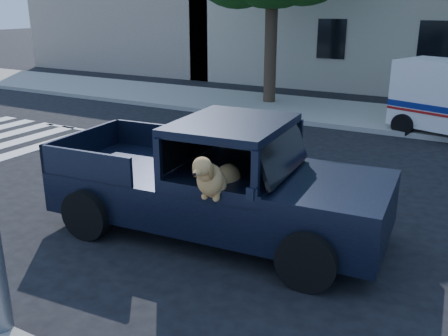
% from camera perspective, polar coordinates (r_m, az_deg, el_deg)
% --- Properties ---
extents(ground, '(120.00, 120.00, 0.00)m').
position_cam_1_polar(ground, '(8.79, 3.08, -6.01)').
color(ground, black).
rests_on(ground, ground).
extents(far_sidewalk, '(60.00, 4.00, 0.15)m').
position_cam_1_polar(far_sidewalk, '(17.15, 16.92, 5.63)').
color(far_sidewalk, gray).
rests_on(far_sidewalk, ground).
extents(lane_stripes, '(21.60, 0.14, 0.01)m').
position_cam_1_polar(lane_stripes, '(11.31, 20.05, -1.46)').
color(lane_stripes, silver).
rests_on(lane_stripes, ground).
extents(pickup_truck, '(5.51, 2.89, 1.92)m').
position_cam_1_polar(pickup_truck, '(8.11, -1.40, -3.17)').
color(pickup_truck, black).
rests_on(pickup_truck, ground).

